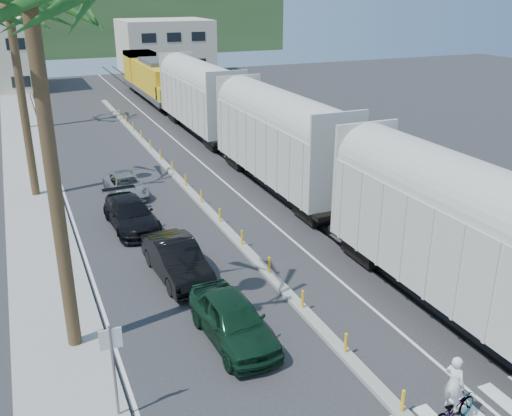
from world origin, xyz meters
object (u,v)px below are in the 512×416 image
at_px(street_sign, 113,359).
at_px(car_lead, 233,320).
at_px(car_second, 177,259).
at_px(cyclist, 453,403).

relative_size(street_sign, car_lead, 0.64).
bearing_deg(car_second, cyclist, -71.28).
bearing_deg(cyclist, car_second, 9.28).
bearing_deg(cyclist, car_lead, 20.98).
height_order(car_lead, cyclist, cyclist).
height_order(street_sign, cyclist, street_sign).
xyz_separation_m(street_sign, car_lead, (4.28, 2.28, -1.18)).
xyz_separation_m(street_sign, cyclist, (8.37, -3.78, -1.29)).
height_order(street_sign, car_lead, street_sign).
distance_m(street_sign, car_lead, 5.00).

